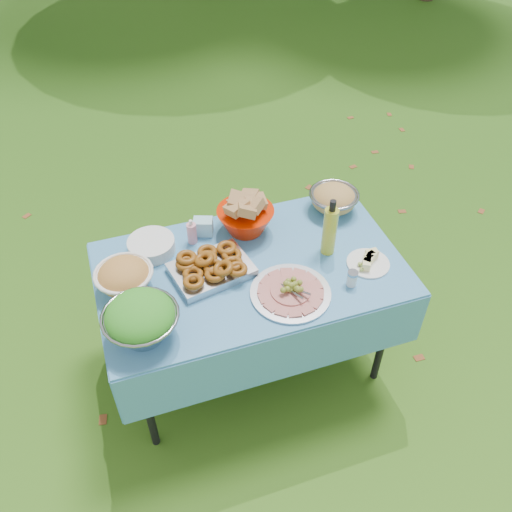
{
  "coord_description": "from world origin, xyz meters",
  "views": [
    {
      "loc": [
        -0.57,
        -1.76,
        2.6
      ],
      "look_at": [
        0.03,
        0.0,
        0.83
      ],
      "focal_mm": 38.0,
      "sensor_mm": 36.0,
      "label": 1
    }
  ],
  "objects_px": {
    "picnic_table": "(251,318)",
    "pasta_bowl_steel": "(334,198)",
    "oil_bottle": "(330,227)",
    "bread_bowl": "(245,215)",
    "salad_bowl": "(141,319)",
    "charcuterie_platter": "(291,288)",
    "plate_stack": "(151,246)"
  },
  "relations": [
    {
      "from": "picnic_table",
      "to": "pasta_bowl_steel",
      "type": "distance_m",
      "value": 0.78
    },
    {
      "from": "plate_stack",
      "to": "pasta_bowl_steel",
      "type": "relative_size",
      "value": 0.89
    },
    {
      "from": "plate_stack",
      "to": "charcuterie_platter",
      "type": "relative_size",
      "value": 0.63
    },
    {
      "from": "charcuterie_platter",
      "to": "oil_bottle",
      "type": "bearing_deg",
      "value": 37.24
    },
    {
      "from": "pasta_bowl_steel",
      "to": "charcuterie_platter",
      "type": "height_order",
      "value": "pasta_bowl_steel"
    },
    {
      "from": "pasta_bowl_steel",
      "to": "oil_bottle",
      "type": "bearing_deg",
      "value": -118.89
    },
    {
      "from": "plate_stack",
      "to": "bread_bowl",
      "type": "relative_size",
      "value": 0.79
    },
    {
      "from": "bread_bowl",
      "to": "plate_stack",
      "type": "bearing_deg",
      "value": -179.6
    },
    {
      "from": "charcuterie_platter",
      "to": "plate_stack",
      "type": "bearing_deg",
      "value": 137.95
    },
    {
      "from": "plate_stack",
      "to": "oil_bottle",
      "type": "height_order",
      "value": "oil_bottle"
    },
    {
      "from": "salad_bowl",
      "to": "oil_bottle",
      "type": "xyz_separation_m",
      "value": [
        0.96,
        0.23,
        0.05
      ]
    },
    {
      "from": "salad_bowl",
      "to": "oil_bottle",
      "type": "height_order",
      "value": "oil_bottle"
    },
    {
      "from": "plate_stack",
      "to": "oil_bottle",
      "type": "bearing_deg",
      "value": -18.86
    },
    {
      "from": "salad_bowl",
      "to": "charcuterie_platter",
      "type": "height_order",
      "value": "salad_bowl"
    },
    {
      "from": "pasta_bowl_steel",
      "to": "salad_bowl",
      "type": "bearing_deg",
      "value": -154.53
    },
    {
      "from": "picnic_table",
      "to": "salad_bowl",
      "type": "height_order",
      "value": "salad_bowl"
    },
    {
      "from": "pasta_bowl_steel",
      "to": "oil_bottle",
      "type": "height_order",
      "value": "oil_bottle"
    },
    {
      "from": "picnic_table",
      "to": "plate_stack",
      "type": "relative_size",
      "value": 6.27
    },
    {
      "from": "bread_bowl",
      "to": "picnic_table",
      "type": "bearing_deg",
      "value": -102.81
    },
    {
      "from": "picnic_table",
      "to": "bread_bowl",
      "type": "distance_m",
      "value": 0.55
    },
    {
      "from": "picnic_table",
      "to": "charcuterie_platter",
      "type": "xyz_separation_m",
      "value": [
        0.12,
        -0.22,
        0.42
      ]
    },
    {
      "from": "picnic_table",
      "to": "plate_stack",
      "type": "xyz_separation_m",
      "value": [
        -0.43,
        0.27,
        0.41
      ]
    },
    {
      "from": "bread_bowl",
      "to": "oil_bottle",
      "type": "distance_m",
      "value": 0.44
    },
    {
      "from": "bread_bowl",
      "to": "oil_bottle",
      "type": "bearing_deg",
      "value": -40.46
    },
    {
      "from": "salad_bowl",
      "to": "charcuterie_platter",
      "type": "distance_m",
      "value": 0.68
    },
    {
      "from": "bread_bowl",
      "to": "charcuterie_platter",
      "type": "bearing_deg",
      "value": -83.53
    },
    {
      "from": "plate_stack",
      "to": "bread_bowl",
      "type": "distance_m",
      "value": 0.49
    },
    {
      "from": "picnic_table",
      "to": "pasta_bowl_steel",
      "type": "bearing_deg",
      "value": 27.23
    },
    {
      "from": "picnic_table",
      "to": "bread_bowl",
      "type": "relative_size",
      "value": 4.98
    },
    {
      "from": "oil_bottle",
      "to": "picnic_table",
      "type": "bearing_deg",
      "value": 178.32
    },
    {
      "from": "plate_stack",
      "to": "bread_bowl",
      "type": "bearing_deg",
      "value": 0.4
    },
    {
      "from": "bread_bowl",
      "to": "salad_bowl",
      "type": "bearing_deg",
      "value": -140.19
    }
  ]
}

